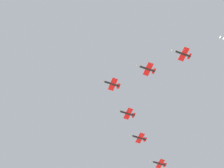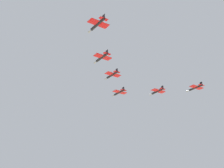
{
  "view_description": "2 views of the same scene",
  "coord_description": "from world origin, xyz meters",
  "px_view_note": "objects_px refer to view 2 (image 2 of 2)",
  "views": [
    {
      "loc": [
        102.61,
        -22.76,
        2.48
      ],
      "look_at": [
        13.98,
        9.17,
        170.96
      ],
      "focal_mm": 49.56,
      "sensor_mm": 36.0,
      "label": 1
    },
    {
      "loc": [
        121.96,
        160.62,
        94.67
      ],
      "look_at": [
        25.37,
        17.89,
        170.65
      ],
      "focal_mm": 51.49,
      "sensor_mm": 36.0,
      "label": 2
    }
  ],
  "objects_px": {
    "jet_starboard_inner": "(157,91)",
    "jet_starboard_outer": "(195,88)",
    "jet_port_outer": "(102,57)",
    "jet_center_rear": "(97,24)",
    "jet_port_inner": "(112,75)",
    "jet_lead": "(119,92)"
  },
  "relations": [
    {
      "from": "jet_starboard_inner",
      "to": "jet_starboard_outer",
      "type": "distance_m",
      "value": 22.93
    },
    {
      "from": "jet_lead",
      "to": "jet_port_inner",
      "type": "distance_m",
      "value": 23.87
    },
    {
      "from": "jet_lead",
      "to": "jet_center_rear",
      "type": "relative_size",
      "value": 1.0
    },
    {
      "from": "jet_starboard_inner",
      "to": "jet_center_rear",
      "type": "xyz_separation_m",
      "value": [
        67.13,
        38.76,
        1.31
      ]
    },
    {
      "from": "jet_center_rear",
      "to": "jet_starboard_inner",
      "type": "bearing_deg",
      "value": 29.75
    },
    {
      "from": "jet_port_inner",
      "to": "jet_starboard_inner",
      "type": "bearing_deg",
      "value": 0.0
    },
    {
      "from": "jet_port_inner",
      "to": "jet_center_rear",
      "type": "distance_m",
      "value": 51.11
    },
    {
      "from": "jet_port_outer",
      "to": "jet_center_rear",
      "type": "xyz_separation_m",
      "value": [
        16.72,
        23.0,
        0.2
      ]
    },
    {
      "from": "jet_starboard_inner",
      "to": "jet_center_rear",
      "type": "bearing_deg",
      "value": -150.25
    },
    {
      "from": "jet_starboard_outer",
      "to": "jet_starboard_inner",
      "type": "bearing_deg",
      "value": 137.27
    },
    {
      "from": "jet_port_inner",
      "to": "jet_center_rear",
      "type": "xyz_separation_m",
      "value": [
        33.48,
        38.61,
        -0.8
      ]
    },
    {
      "from": "jet_starboard_inner",
      "to": "jet_starboard_outer",
      "type": "height_order",
      "value": "jet_starboard_outer"
    },
    {
      "from": "jet_starboard_inner",
      "to": "jet_port_outer",
      "type": "height_order",
      "value": "jet_port_outer"
    },
    {
      "from": "jet_starboard_inner",
      "to": "jet_port_outer",
      "type": "bearing_deg",
      "value": -162.89
    },
    {
      "from": "jet_port_outer",
      "to": "jet_starboard_inner",
      "type": "bearing_deg",
      "value": 17.11
    },
    {
      "from": "jet_port_outer",
      "to": "jet_starboard_outer",
      "type": "relative_size",
      "value": 1.0
    },
    {
      "from": "jet_port_inner",
      "to": "jet_starboard_inner",
      "type": "distance_m",
      "value": 33.72
    },
    {
      "from": "jet_port_inner",
      "to": "jet_port_outer",
      "type": "relative_size",
      "value": 1.0
    },
    {
      "from": "jet_port_outer",
      "to": "jet_port_inner",
      "type": "bearing_deg",
      "value": 42.73
    },
    {
      "from": "jet_port_outer",
      "to": "jet_center_rear",
      "type": "distance_m",
      "value": 28.43
    },
    {
      "from": "jet_port_inner",
      "to": "jet_starboard_outer",
      "type": "xyz_separation_m",
      "value": [
        -50.55,
        15.32,
        -1.11
      ]
    },
    {
      "from": "jet_starboard_inner",
      "to": "jet_center_rear",
      "type": "distance_m",
      "value": 77.53
    }
  ]
}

